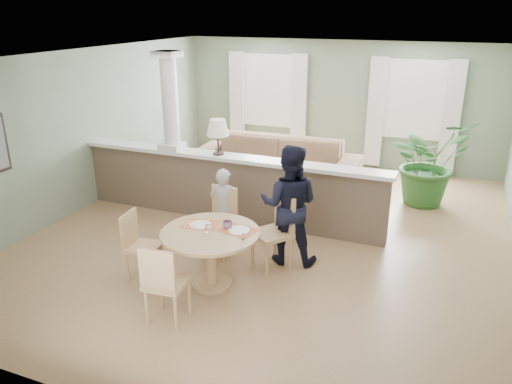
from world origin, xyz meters
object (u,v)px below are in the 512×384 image
at_px(houseplant, 428,162).
at_px(chair_side, 138,242).
at_px(sofa, 274,164).
at_px(dining_table, 211,243).
at_px(child_person, 224,209).
at_px(chair_near, 163,281).
at_px(man_person, 289,205).
at_px(chair_far_boy, 221,217).
at_px(chair_far_man, 277,228).

height_order(houseplant, chair_side, houseplant).
bearing_deg(sofa, dining_table, -83.74).
height_order(houseplant, dining_table, houseplant).
height_order(dining_table, child_person, child_person).
bearing_deg(dining_table, chair_near, -97.23).
bearing_deg(man_person, chair_far_boy, -3.93).
bearing_deg(child_person, houseplant, -130.46).
bearing_deg(man_person, child_person, -11.78).
distance_m(chair_near, chair_side, 1.14).
relative_size(sofa, dining_table, 2.63).
relative_size(dining_table, chair_side, 1.37).
relative_size(chair_far_man, chair_near, 1.06).
relative_size(chair_near, chair_side, 1.07).
distance_m(houseplant, chair_far_man, 3.64).
distance_m(sofa, houseplant, 2.83).
bearing_deg(chair_side, dining_table, -86.34).
height_order(dining_table, chair_near, chair_near).
distance_m(chair_far_boy, chair_far_man, 0.90).
bearing_deg(man_person, houseplant, -126.31).
bearing_deg(dining_table, sofa, 98.10).
xyz_separation_m(sofa, houseplant, (2.81, 0.24, 0.30)).
distance_m(dining_table, chair_far_man, 0.98).
distance_m(chair_near, man_person, 2.10).
bearing_deg(chair_far_boy, chair_far_man, -2.68).
height_order(sofa, chair_side, sofa).
bearing_deg(chair_near, houseplant, -120.44).
bearing_deg(man_person, dining_table, 46.71).
xyz_separation_m(dining_table, chair_near, (-0.12, -0.93, -0.06)).
bearing_deg(chair_far_boy, child_person, 102.21).
height_order(chair_side, child_person, child_person).
bearing_deg(chair_side, chair_far_man, -64.78).
xyz_separation_m(child_person, man_person, (1.01, -0.06, 0.23)).
height_order(chair_far_man, chair_side, chair_far_man).
bearing_deg(chair_side, chair_far_boy, -37.81).
relative_size(dining_table, chair_near, 1.28).
bearing_deg(chair_side, sofa, -12.59).
distance_m(houseplant, dining_table, 4.60).
xyz_separation_m(chair_far_boy, chair_far_man, (0.89, -0.13, 0.04)).
xyz_separation_m(chair_far_man, chair_side, (-1.55, -0.95, -0.07)).
xyz_separation_m(chair_near, man_person, (0.80, 1.92, 0.30)).
relative_size(chair_far_man, man_person, 0.61).
bearing_deg(sofa, houseplant, 3.10).
relative_size(houseplant, chair_far_man, 1.50).
bearing_deg(sofa, man_person, -68.06).
xyz_separation_m(chair_near, chair_side, (-0.85, 0.76, -0.03)).
xyz_separation_m(chair_far_boy, chair_side, (-0.66, -1.08, -0.03)).
relative_size(houseplant, chair_far_boy, 1.61).
distance_m(chair_far_man, child_person, 0.95).
height_order(chair_far_man, man_person, man_person).
bearing_deg(houseplant, child_person, -131.26).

